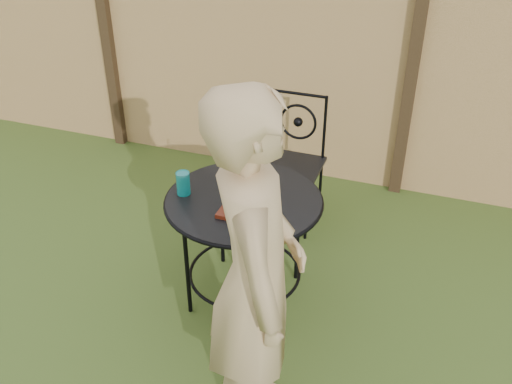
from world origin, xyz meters
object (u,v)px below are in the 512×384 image
Objects in this scene: patio_chair at (291,157)px; salad_plate at (247,208)px; patio_table at (244,218)px; diner at (256,280)px.

salad_plate is at bearing -86.88° from patio_chair.
patio_chair is at bearing 89.94° from patio_table.
patio_chair is at bearing -10.51° from diner.
diner reaches higher than patio_chair.
patio_table is at bearing -90.06° from patio_chair.
patio_chair is 1.87m from diner.
salad_plate is at bearing 1.25° from diner.
patio_chair is at bearing 93.12° from salad_plate.
diner is 6.58× the size of salad_plate.
diner is at bearing -65.88° from patio_table.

